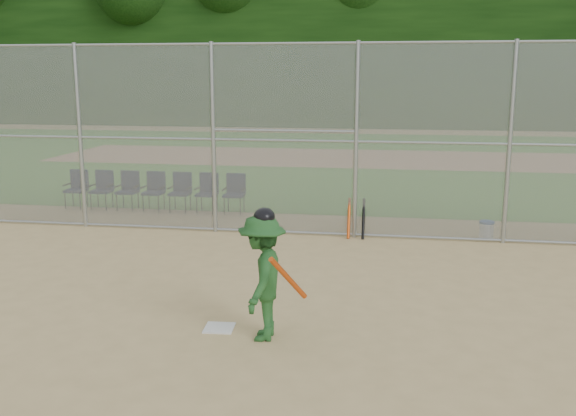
# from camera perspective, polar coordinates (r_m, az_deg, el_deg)

# --- Properties ---
(ground) EXTENTS (100.00, 100.00, 0.00)m
(ground) POSITION_cam_1_polar(r_m,az_deg,el_deg) (8.91, -2.61, -10.22)
(ground) COLOR tan
(ground) RESTS_ON ground
(grass_strip) EXTENTS (100.00, 100.00, 0.00)m
(grass_strip) POSITION_cam_1_polar(r_m,az_deg,el_deg) (26.35, 5.41, 4.46)
(grass_strip) COLOR #326F21
(grass_strip) RESTS_ON ground
(dirt_patch_far) EXTENTS (24.00, 24.00, 0.00)m
(dirt_patch_far) POSITION_cam_1_polar(r_m,az_deg,el_deg) (26.35, 5.41, 4.46)
(dirt_patch_far) COLOR tan
(dirt_patch_far) RESTS_ON ground
(backstop_fence) EXTENTS (16.09, 0.09, 4.00)m
(backstop_fence) POSITION_cam_1_polar(r_m,az_deg,el_deg) (13.25, 1.74, 6.29)
(backstop_fence) COLOR gray
(backstop_fence) RESTS_ON ground
(treeline) EXTENTS (81.00, 60.00, 11.00)m
(treeline) POSITION_cam_1_polar(r_m,az_deg,el_deg) (28.22, 5.93, 16.11)
(treeline) COLOR black
(treeline) RESTS_ON ground
(home_plate) EXTENTS (0.42, 0.42, 0.02)m
(home_plate) POSITION_cam_1_polar(r_m,az_deg,el_deg) (8.78, -6.13, -10.55)
(home_plate) COLOR silver
(home_plate) RESTS_ON ground
(batter_at_plate) EXTENTS (0.91, 1.21, 1.72)m
(batter_at_plate) POSITION_cam_1_polar(r_m,az_deg,el_deg) (8.17, -2.30, -6.07)
(batter_at_plate) COLOR #205022
(batter_at_plate) RESTS_ON ground
(water_cooler) EXTENTS (0.30, 0.30, 0.38)m
(water_cooler) POSITION_cam_1_polar(r_m,az_deg,el_deg) (13.83, 17.23, -1.89)
(water_cooler) COLOR white
(water_cooler) RESTS_ON ground
(spare_bats) EXTENTS (0.36, 0.34, 0.83)m
(spare_bats) POSITION_cam_1_polar(r_m,az_deg,el_deg) (13.36, 6.08, -0.93)
(spare_bats) COLOR #D84C14
(spare_bats) RESTS_ON ground
(chair_0) EXTENTS (0.54, 0.52, 0.96)m
(chair_0) POSITION_cam_1_polar(r_m,az_deg,el_deg) (17.14, -18.35, 1.58)
(chair_0) COLOR #0E1733
(chair_0) RESTS_ON ground
(chair_1) EXTENTS (0.54, 0.52, 0.96)m
(chair_1) POSITION_cam_1_polar(r_m,az_deg,el_deg) (16.83, -16.27, 1.53)
(chair_1) COLOR #0E1733
(chair_1) RESTS_ON ground
(chair_2) EXTENTS (0.54, 0.52, 0.96)m
(chair_2) POSITION_cam_1_polar(r_m,az_deg,el_deg) (16.55, -14.11, 1.48)
(chair_2) COLOR #0E1733
(chair_2) RESTS_ON ground
(chair_3) EXTENTS (0.54, 0.52, 0.96)m
(chair_3) POSITION_cam_1_polar(r_m,az_deg,el_deg) (16.29, -11.89, 1.42)
(chair_3) COLOR #0E1733
(chair_3) RESTS_ON ground
(chair_4) EXTENTS (0.54, 0.52, 0.96)m
(chair_4) POSITION_cam_1_polar(r_m,az_deg,el_deg) (16.06, -9.59, 1.36)
(chair_4) COLOR #0E1733
(chair_4) RESTS_ON ground
(chair_5) EXTENTS (0.54, 0.52, 0.96)m
(chair_5) POSITION_cam_1_polar(r_m,az_deg,el_deg) (15.85, -7.24, 1.30)
(chair_5) COLOR #0E1733
(chair_5) RESTS_ON ground
(chair_6) EXTENTS (0.54, 0.52, 0.96)m
(chair_6) POSITION_cam_1_polar(r_m,az_deg,el_deg) (15.67, -4.82, 1.23)
(chair_6) COLOR #0E1733
(chair_6) RESTS_ON ground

